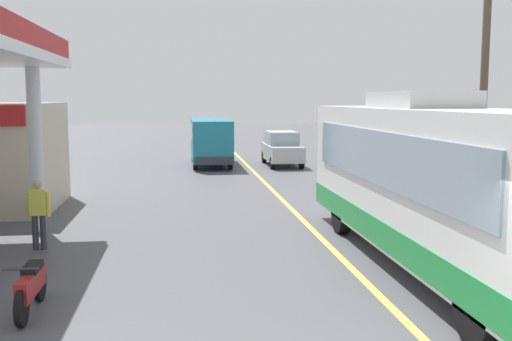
{
  "coord_description": "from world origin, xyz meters",
  "views": [
    {
      "loc": [
        -3.5,
        -5.6,
        3.5
      ],
      "look_at": [
        -1.5,
        10.0,
        1.6
      ],
      "focal_mm": 41.15,
      "sensor_mm": 36.0,
      "label": 1
    }
  ],
  "objects_px": {
    "minibus_opposing_lane": "(211,138)",
    "car_trailing_behind_bus": "(282,147)",
    "pedestrian_by_shop": "(38,210)",
    "motorcycle_parked_forecourt": "(31,286)",
    "coach_bus_main": "(437,186)"
  },
  "relations": [
    {
      "from": "minibus_opposing_lane",
      "to": "car_trailing_behind_bus",
      "type": "height_order",
      "value": "minibus_opposing_lane"
    },
    {
      "from": "car_trailing_behind_bus",
      "to": "pedestrian_by_shop",
      "type": "bearing_deg",
      "value": -117.37
    },
    {
      "from": "pedestrian_by_shop",
      "to": "car_trailing_behind_bus",
      "type": "relative_size",
      "value": 0.4
    },
    {
      "from": "minibus_opposing_lane",
      "to": "pedestrian_by_shop",
      "type": "distance_m",
      "value": 18.07
    },
    {
      "from": "motorcycle_parked_forecourt",
      "to": "pedestrian_by_shop",
      "type": "xyz_separation_m",
      "value": [
        -0.85,
        4.26,
        0.49
      ]
    },
    {
      "from": "coach_bus_main",
      "to": "pedestrian_by_shop",
      "type": "relative_size",
      "value": 6.65
    },
    {
      "from": "minibus_opposing_lane",
      "to": "motorcycle_parked_forecourt",
      "type": "xyz_separation_m",
      "value": [
        -4.06,
        -21.64,
        -1.03
      ]
    },
    {
      "from": "minibus_opposing_lane",
      "to": "motorcycle_parked_forecourt",
      "type": "relative_size",
      "value": 3.41
    },
    {
      "from": "pedestrian_by_shop",
      "to": "car_trailing_behind_bus",
      "type": "xyz_separation_m",
      "value": [
        8.66,
        16.73,
        0.08
      ]
    },
    {
      "from": "pedestrian_by_shop",
      "to": "coach_bus_main",
      "type": "bearing_deg",
      "value": -16.51
    },
    {
      "from": "coach_bus_main",
      "to": "car_trailing_behind_bus",
      "type": "relative_size",
      "value": 2.63
    },
    {
      "from": "coach_bus_main",
      "to": "pedestrian_by_shop",
      "type": "height_order",
      "value": "coach_bus_main"
    },
    {
      "from": "coach_bus_main",
      "to": "motorcycle_parked_forecourt",
      "type": "xyz_separation_m",
      "value": [
        -7.76,
        -1.71,
        -1.28
      ]
    },
    {
      "from": "coach_bus_main",
      "to": "motorcycle_parked_forecourt",
      "type": "relative_size",
      "value": 6.13
    },
    {
      "from": "minibus_opposing_lane",
      "to": "motorcycle_parked_forecourt",
      "type": "height_order",
      "value": "minibus_opposing_lane"
    }
  ]
}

